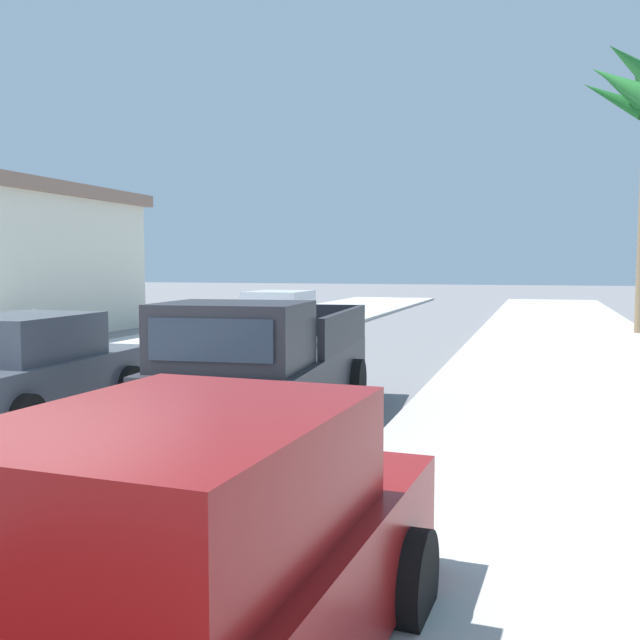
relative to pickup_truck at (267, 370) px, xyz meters
name	(u,v)px	position (x,y,z in m)	size (l,w,h in m)	color
ground_plane	(28,521)	(-0.63, -4.20, -0.78)	(160.00, 160.00, 0.00)	slate
sidewalk_left	(177,347)	(-5.60, 7.80, -0.72)	(5.25, 60.00, 0.12)	beige
sidewalk_right	(571,362)	(4.35, 7.80, -0.72)	(5.25, 60.00, 0.12)	beige
curb_left	(219,349)	(-4.38, 7.80, -0.73)	(0.16, 60.00, 0.10)	silver
curb_right	(515,360)	(3.13, 7.80, -0.73)	(0.16, 60.00, 0.10)	silver
pickup_truck	(267,370)	(0.00, 0.00, 0.00)	(2.50, 5.34, 1.80)	#28282D
car_left_near	(278,321)	(-3.26, 9.29, -0.07)	(2.14, 4.31, 1.54)	silver
car_right_near	(27,371)	(-3.48, -0.67, -0.07)	(2.17, 4.32, 1.54)	#474C56
car_left_mid	(170,582)	(1.96, -6.34, -0.07)	(2.21, 4.34, 1.54)	maroon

